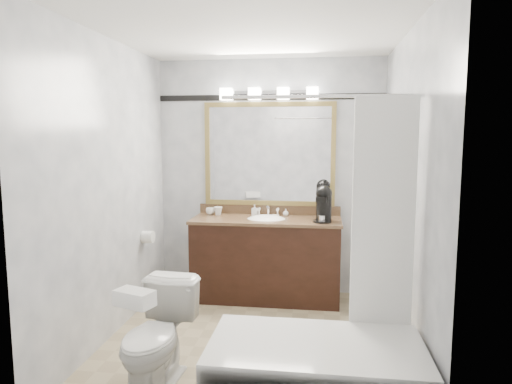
% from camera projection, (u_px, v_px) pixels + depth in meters
% --- Properties ---
extents(room, '(2.42, 2.62, 2.52)m').
position_uv_depth(room, '(252.00, 192.00, 3.64)').
color(room, tan).
rests_on(room, ground).
extents(vanity, '(1.53, 0.58, 0.97)m').
position_uv_depth(vanity, '(266.00, 257.00, 4.74)').
color(vanity, black).
rests_on(vanity, ground).
extents(mirror, '(1.40, 0.04, 1.10)m').
position_uv_depth(mirror, '(269.00, 154.00, 4.87)').
color(mirror, olive).
rests_on(mirror, room).
extents(vanity_light_bar, '(1.02, 0.14, 0.12)m').
position_uv_depth(vanity_light_bar, '(269.00, 93.00, 4.74)').
color(vanity_light_bar, silver).
rests_on(vanity_light_bar, room).
extents(accent_stripe, '(2.40, 0.01, 0.06)m').
position_uv_depth(accent_stripe, '(270.00, 97.00, 4.81)').
color(accent_stripe, black).
rests_on(accent_stripe, room).
extents(bathtub, '(1.30, 0.75, 1.96)m').
position_uv_depth(bathtub, '(319.00, 368.00, 2.80)').
color(bathtub, white).
rests_on(bathtub, ground).
extents(tp_roll, '(0.11, 0.12, 0.12)m').
position_uv_depth(tp_roll, '(148.00, 237.00, 4.52)').
color(tp_roll, white).
rests_on(tp_roll, room).
extents(toilet, '(0.45, 0.72, 0.71)m').
position_uv_depth(toilet, '(157.00, 338.00, 3.06)').
color(toilet, white).
rests_on(toilet, ground).
extents(tissue_box, '(0.26, 0.19, 0.09)m').
position_uv_depth(tissue_box, '(135.00, 298.00, 2.67)').
color(tissue_box, white).
rests_on(tissue_box, toilet).
extents(coffee_maker, '(0.19, 0.23, 0.36)m').
position_uv_depth(coffee_maker, '(324.00, 203.00, 4.52)').
color(coffee_maker, black).
rests_on(coffee_maker, vanity).
extents(cup_left, '(0.10, 0.10, 0.07)m').
position_uv_depth(cup_left, '(210.00, 211.00, 4.92)').
color(cup_left, white).
rests_on(cup_left, vanity).
extents(cup_right, '(0.10, 0.10, 0.09)m').
position_uv_depth(cup_right, '(218.00, 211.00, 4.90)').
color(cup_right, white).
rests_on(cup_right, vanity).
extents(soap_bottle_a, '(0.06, 0.07, 0.12)m').
position_uv_depth(soap_bottle_a, '(255.00, 210.00, 4.86)').
color(soap_bottle_a, white).
rests_on(soap_bottle_a, vanity).
extents(soap_bottle_b, '(0.07, 0.07, 0.08)m').
position_uv_depth(soap_bottle_b, '(286.00, 212.00, 4.83)').
color(soap_bottle_b, white).
rests_on(soap_bottle_b, vanity).
extents(soap_bar, '(0.07, 0.05, 0.02)m').
position_uv_depth(soap_bar, '(275.00, 216.00, 4.79)').
color(soap_bar, beige).
rests_on(soap_bar, vanity).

